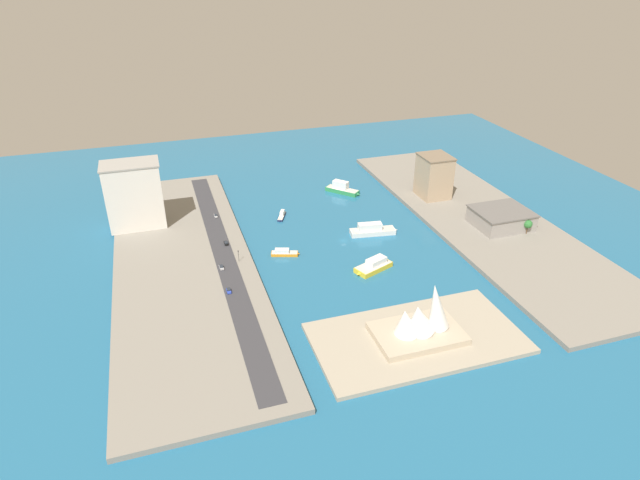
{
  "coord_description": "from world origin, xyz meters",
  "views": [
    {
      "loc": [
        95.61,
        253.42,
        145.23
      ],
      "look_at": [
        14.69,
        1.5,
        3.77
      ],
      "focal_mm": 30.19,
      "sensor_mm": 36.0,
      "label": 1
    }
  ],
  "objects_px": {
    "ferry_yellow_fast": "(374,266)",
    "sedan_silver": "(221,267)",
    "ferry_white_commuter": "(372,230)",
    "hotel_broad_white": "(134,195)",
    "hatchback_blue": "(229,290)",
    "carpark_squat_concrete": "(501,218)",
    "traffic_light_waterfront": "(238,254)",
    "water_taxi_orange": "(284,253)",
    "suv_black": "(226,243)",
    "van_white": "(216,216)",
    "opera_landmark": "(420,322)",
    "patrol_launch_navy": "(282,215)",
    "apartment_midrise_tan": "(434,176)",
    "ferry_green_doubledeck": "(342,189)"
  },
  "relations": [
    {
      "from": "carpark_squat_concrete",
      "to": "hatchback_blue",
      "type": "bearing_deg",
      "value": 7.48
    },
    {
      "from": "water_taxi_orange",
      "to": "hotel_broad_white",
      "type": "bearing_deg",
      "value": -37.75
    },
    {
      "from": "suv_black",
      "to": "van_white",
      "type": "bearing_deg",
      "value": -89.36
    },
    {
      "from": "water_taxi_orange",
      "to": "van_white",
      "type": "height_order",
      "value": "van_white"
    },
    {
      "from": "ferry_white_commuter",
      "to": "water_taxi_orange",
      "type": "xyz_separation_m",
      "value": [
        55.28,
        8.51,
        -1.1
      ]
    },
    {
      "from": "ferry_white_commuter",
      "to": "hotel_broad_white",
      "type": "xyz_separation_m",
      "value": [
        129.19,
        -48.71,
        19.36
      ]
    },
    {
      "from": "water_taxi_orange",
      "to": "hatchback_blue",
      "type": "height_order",
      "value": "hatchback_blue"
    },
    {
      "from": "patrol_launch_navy",
      "to": "sedan_silver",
      "type": "height_order",
      "value": "sedan_silver"
    },
    {
      "from": "hotel_broad_white",
      "to": "hatchback_blue",
      "type": "xyz_separation_m",
      "value": [
        -38.8,
        88.13,
        -18.39
      ]
    },
    {
      "from": "ferry_white_commuter",
      "to": "traffic_light_waterfront",
      "type": "height_order",
      "value": "traffic_light_waterfront"
    },
    {
      "from": "ferry_yellow_fast",
      "to": "sedan_silver",
      "type": "xyz_separation_m",
      "value": [
        75.76,
        -20.46,
        1.26
      ]
    },
    {
      "from": "water_taxi_orange",
      "to": "apartment_midrise_tan",
      "type": "xyz_separation_m",
      "value": [
        -112.55,
        -42.8,
        15.09
      ]
    },
    {
      "from": "carpark_squat_concrete",
      "to": "hatchback_blue",
      "type": "distance_m",
      "value": 166.2
    },
    {
      "from": "patrol_launch_navy",
      "to": "carpark_squat_concrete",
      "type": "bearing_deg",
      "value": 154.75
    },
    {
      "from": "suv_black",
      "to": "traffic_light_waterfront",
      "type": "xyz_separation_m",
      "value": [
        -3.43,
        20.64,
        3.49
      ]
    },
    {
      "from": "patrol_launch_navy",
      "to": "hotel_broad_white",
      "type": "distance_m",
      "value": 87.62
    },
    {
      "from": "water_taxi_orange",
      "to": "ferry_yellow_fast",
      "type": "height_order",
      "value": "ferry_yellow_fast"
    },
    {
      "from": "ferry_green_doubledeck",
      "to": "ferry_white_commuter",
      "type": "height_order",
      "value": "ferry_green_doubledeck"
    },
    {
      "from": "ferry_white_commuter",
      "to": "van_white",
      "type": "distance_m",
      "value": 96.06
    },
    {
      "from": "suv_black",
      "to": "hotel_broad_white",
      "type": "bearing_deg",
      "value": -41.58
    },
    {
      "from": "hotel_broad_white",
      "to": "water_taxi_orange",
      "type": "bearing_deg",
      "value": 142.25
    },
    {
      "from": "van_white",
      "to": "hotel_broad_white",
      "type": "bearing_deg",
      "value": -3.67
    },
    {
      "from": "traffic_light_waterfront",
      "to": "opera_landmark",
      "type": "relative_size",
      "value": 0.17
    },
    {
      "from": "water_taxi_orange",
      "to": "patrol_launch_navy",
      "type": "height_order",
      "value": "water_taxi_orange"
    },
    {
      "from": "suv_black",
      "to": "sedan_silver",
      "type": "xyz_separation_m",
      "value": [
        6.39,
        25.33,
        0.06
      ]
    },
    {
      "from": "opera_landmark",
      "to": "sedan_silver",
      "type": "bearing_deg",
      "value": -48.22
    },
    {
      "from": "patrol_launch_navy",
      "to": "hotel_broad_white",
      "type": "xyz_separation_m",
      "value": [
        84.51,
        -10.36,
        20.69
      ]
    },
    {
      "from": "carpark_squat_concrete",
      "to": "traffic_light_waterfront",
      "type": "relative_size",
      "value": 4.92
    },
    {
      "from": "water_taxi_orange",
      "to": "sedan_silver",
      "type": "relative_size",
      "value": 3.36
    },
    {
      "from": "hotel_broad_white",
      "to": "opera_landmark",
      "type": "xyz_separation_m",
      "value": [
        -110.02,
        145.15,
        -12.42
      ]
    },
    {
      "from": "water_taxi_orange",
      "to": "hatchback_blue",
      "type": "xyz_separation_m",
      "value": [
        35.11,
        30.9,
        2.07
      ]
    },
    {
      "from": "water_taxi_orange",
      "to": "opera_landmark",
      "type": "xyz_separation_m",
      "value": [
        -36.11,
        87.92,
        8.05
      ]
    },
    {
      "from": "ferry_yellow_fast",
      "to": "sedan_silver",
      "type": "relative_size",
      "value": 4.77
    },
    {
      "from": "water_taxi_orange",
      "to": "traffic_light_waterfront",
      "type": "relative_size",
      "value": 2.43
    },
    {
      "from": "opera_landmark",
      "to": "hotel_broad_white",
      "type": "bearing_deg",
      "value": -52.84
    },
    {
      "from": "ferry_white_commuter",
      "to": "hatchback_blue",
      "type": "height_order",
      "value": "ferry_white_commuter"
    },
    {
      "from": "ferry_white_commuter",
      "to": "suv_black",
      "type": "xyz_separation_m",
      "value": [
        84.0,
        -8.62,
        0.83
      ]
    },
    {
      "from": "ferry_yellow_fast",
      "to": "hotel_broad_white",
      "type": "bearing_deg",
      "value": -36.86
    },
    {
      "from": "patrol_launch_navy",
      "to": "van_white",
      "type": "bearing_deg",
      "value": -10.68
    },
    {
      "from": "van_white",
      "to": "suv_black",
      "type": "height_order",
      "value": "van_white"
    },
    {
      "from": "hatchback_blue",
      "to": "carpark_squat_concrete",
      "type": "bearing_deg",
      "value": -172.52
    },
    {
      "from": "traffic_light_waterfront",
      "to": "suv_black",
      "type": "bearing_deg",
      "value": -80.56
    },
    {
      "from": "van_white",
      "to": "traffic_light_waterfront",
      "type": "height_order",
      "value": "traffic_light_waterfront"
    },
    {
      "from": "ferry_white_commuter",
      "to": "hotel_broad_white",
      "type": "height_order",
      "value": "hotel_broad_white"
    },
    {
      "from": "hotel_broad_white",
      "to": "traffic_light_waterfront",
      "type": "bearing_deg",
      "value": 128.68
    },
    {
      "from": "hotel_broad_white",
      "to": "suv_black",
      "type": "height_order",
      "value": "hotel_broad_white"
    },
    {
      "from": "hatchback_blue",
      "to": "hotel_broad_white",
      "type": "bearing_deg",
      "value": -66.24
    },
    {
      "from": "water_taxi_orange",
      "to": "opera_landmark",
      "type": "distance_m",
      "value": 95.39
    },
    {
      "from": "patrol_launch_navy",
      "to": "sedan_silver",
      "type": "xyz_separation_m",
      "value": [
        45.72,
        55.06,
        2.22
      ]
    },
    {
      "from": "ferry_white_commuter",
      "to": "traffic_light_waterfront",
      "type": "relative_size",
      "value": 4.42
    }
  ]
}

